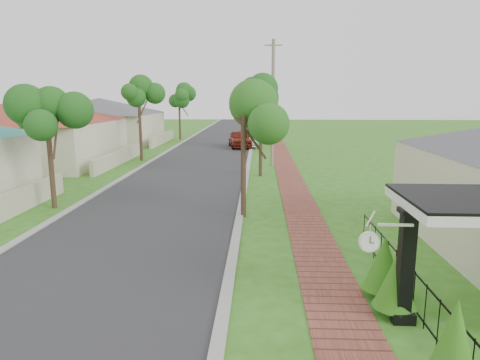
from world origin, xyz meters
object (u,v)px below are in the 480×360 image
(porch_post, at_px, (405,272))
(parked_car_red, at_px, (240,139))
(parked_car_white, at_px, (249,139))
(utility_pole, at_px, (273,103))
(near_tree, at_px, (244,113))
(station_clock, at_px, (371,240))

(porch_post, xyz_separation_m, parked_car_red, (-4.97, 31.70, -0.30))
(parked_car_white, relative_size, utility_pole, 0.51)
(near_tree, bearing_deg, porch_post, -64.89)
(parked_car_red, distance_m, near_tree, 23.96)
(parked_car_red, xyz_separation_m, station_clock, (4.11, -32.10, 1.13))
(porch_post, relative_size, utility_pole, 0.30)
(utility_pole, height_order, station_clock, utility_pole)
(utility_pole, bearing_deg, parked_car_red, 104.28)
(porch_post, height_order, station_clock, porch_post)
(parked_car_red, height_order, near_tree, near_tree)
(parked_car_red, height_order, utility_pole, utility_pole)
(parked_car_white, distance_m, station_clock, 32.69)
(porch_post, xyz_separation_m, utility_pole, (-2.25, 21.00, 3.20))
(parked_car_white, xyz_separation_m, utility_pole, (1.90, -11.10, 3.61))
(station_clock, bearing_deg, parked_car_red, 97.30)
(near_tree, xyz_separation_m, station_clock, (2.89, -8.40, -2.20))
(porch_post, bearing_deg, parked_car_red, 98.92)
(near_tree, bearing_deg, utility_pole, 83.42)
(station_clock, bearing_deg, near_tree, 108.98)
(near_tree, xyz_separation_m, utility_pole, (1.50, 13.00, 0.17))
(parked_car_white, bearing_deg, parked_car_red, -152.31)
(porch_post, distance_m, station_clock, 1.26)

